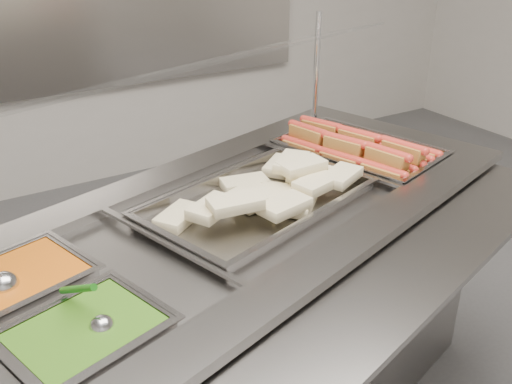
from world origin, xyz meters
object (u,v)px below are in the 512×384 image
pan_wraps (258,205)px  ladle (3,283)px  serving_spoon (98,320)px  steam_counter (246,324)px  sneeze_guard (190,72)px  pan_hotdogs (358,158)px

pan_wraps → ladle: size_ratio=4.17×
pan_wraps → serving_spoon: 0.63m
steam_counter → ladle: size_ratio=11.09×
sneeze_guard → ladle: bearing=-156.1°
sneeze_guard → pan_hotdogs: 0.71m
pan_hotdogs → pan_wraps: (-0.49, -0.15, 0.01)m
steam_counter → sneeze_guard: 0.77m
steam_counter → ladle: (-0.63, -0.06, 0.42)m
pan_hotdogs → serving_spoon: size_ratio=3.50×
steam_counter → pan_hotdogs: pan_hotdogs is taller
pan_wraps → serving_spoon: (-0.55, -0.31, 0.03)m
sneeze_guard → pan_wraps: size_ratio=2.17×
pan_wraps → ladle: bearing=-173.3°
serving_spoon → sneeze_guard: bearing=47.5°
ladle → serving_spoon: 0.26m
sneeze_guard → pan_hotdogs: bearing=-2.7°
steam_counter → ladle: bearing=-174.2°
pan_hotdogs → serving_spoon: 1.14m
steam_counter → ladle: ladle is taller
pan_hotdogs → ladle: ladle is taller
serving_spoon → steam_counter: bearing=30.3°
serving_spoon → ladle: bearing=120.6°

